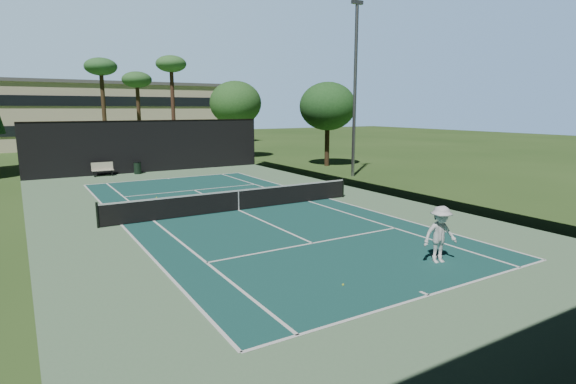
% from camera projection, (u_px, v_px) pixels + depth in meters
% --- Properties ---
extents(ground, '(160.00, 160.00, 0.00)m').
position_uv_depth(ground, '(239.00, 210.00, 21.89)').
color(ground, '#30521E').
rests_on(ground, ground).
extents(apron_slab, '(18.00, 32.00, 0.01)m').
position_uv_depth(apron_slab, '(239.00, 210.00, 21.89)').
color(apron_slab, '#5F875E').
rests_on(apron_slab, ground).
extents(court_surface, '(10.97, 23.77, 0.01)m').
position_uv_depth(court_surface, '(239.00, 210.00, 21.89)').
color(court_surface, '#174B46').
rests_on(court_surface, ground).
extents(court_lines, '(11.07, 23.87, 0.01)m').
position_uv_depth(court_lines, '(239.00, 210.00, 21.89)').
color(court_lines, white).
rests_on(court_lines, ground).
extents(tennis_net, '(12.90, 0.10, 1.10)m').
position_uv_depth(tennis_net, '(239.00, 199.00, 21.79)').
color(tennis_net, black).
rests_on(tennis_net, ground).
extents(fence, '(18.04, 32.05, 4.03)m').
position_uv_depth(fence, '(237.00, 170.00, 21.58)').
color(fence, black).
rests_on(fence, ground).
extents(player, '(1.33, 0.95, 1.86)m').
position_uv_depth(player, '(440.00, 235.00, 14.33)').
color(player, silver).
rests_on(player, ground).
extents(tennis_ball_a, '(0.06, 0.06, 0.06)m').
position_uv_depth(tennis_ball_a, '(343.00, 285.00, 12.57)').
color(tennis_ball_a, '#BCDC32').
rests_on(tennis_ball_a, ground).
extents(tennis_ball_b, '(0.07, 0.07, 0.07)m').
position_uv_depth(tennis_ball_b, '(224.00, 206.00, 22.67)').
color(tennis_ball_b, '#C1D12F').
rests_on(tennis_ball_b, ground).
extents(tennis_ball_c, '(0.07, 0.07, 0.07)m').
position_uv_depth(tennis_ball_c, '(246.00, 192.00, 26.57)').
color(tennis_ball_c, '#D9F637').
rests_on(tennis_ball_c, ground).
extents(tennis_ball_d, '(0.07, 0.07, 0.07)m').
position_uv_depth(tennis_ball_d, '(156.00, 197.00, 24.92)').
color(tennis_ball_d, '#E1F337').
rests_on(tennis_ball_d, ground).
extents(park_bench, '(1.50, 0.45, 1.02)m').
position_uv_depth(park_bench, '(103.00, 169.00, 32.93)').
color(park_bench, beige).
rests_on(park_bench, ground).
extents(trash_bin, '(0.56, 0.56, 0.95)m').
position_uv_depth(trash_bin, '(137.00, 168.00, 34.06)').
color(trash_bin, black).
rests_on(trash_bin, ground).
extents(palm_a, '(2.80, 2.80, 9.32)m').
position_uv_depth(palm_a, '(101.00, 71.00, 39.58)').
color(palm_a, '#49341F').
rests_on(palm_a, ground).
extents(palm_b, '(2.80, 2.80, 8.42)m').
position_uv_depth(palm_b, '(137.00, 83.00, 43.19)').
color(palm_b, '#48321F').
rests_on(palm_b, ground).
extents(palm_c, '(2.80, 2.80, 9.77)m').
position_uv_depth(palm_c, '(171.00, 68.00, 41.71)').
color(palm_c, '#4E3021').
rests_on(palm_c, ground).
extents(decid_tree_a, '(5.12, 5.12, 7.62)m').
position_uv_depth(decid_tree_a, '(235.00, 103.00, 44.50)').
color(decid_tree_a, '#4A3020').
rests_on(decid_tree_a, ground).
extents(decid_tree_b, '(4.80, 4.80, 7.14)m').
position_uv_depth(decid_tree_b, '(328.00, 106.00, 38.18)').
color(decid_tree_b, '#3F2B1B').
rests_on(decid_tree_b, ground).
extents(campus_building, '(40.50, 12.50, 8.30)m').
position_uv_depth(campus_building, '(92.00, 114.00, 59.82)').
color(campus_building, beige).
rests_on(campus_building, ground).
extents(light_pole, '(0.90, 0.25, 12.22)m').
position_uv_depth(light_pole, '(355.00, 86.00, 31.86)').
color(light_pole, gray).
rests_on(light_pole, ground).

